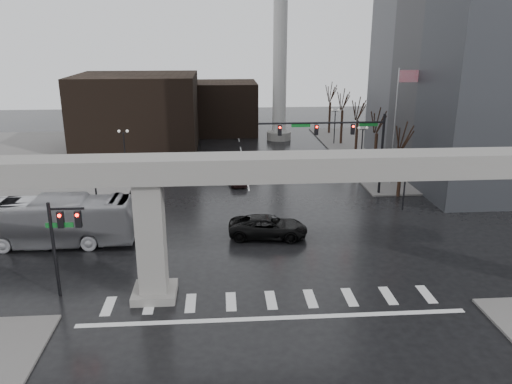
# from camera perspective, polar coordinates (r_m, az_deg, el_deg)

# --- Properties ---
(ground) EXTENTS (160.00, 160.00, 0.00)m
(ground) POSITION_cam_1_polar(r_m,az_deg,el_deg) (31.51, 1.53, -11.34)
(ground) COLOR black
(ground) RESTS_ON ground
(sidewalk_ne) EXTENTS (28.00, 36.00, 0.15)m
(sidewalk_ne) POSITION_cam_1_polar(r_m,az_deg,el_deg) (71.29, 19.83, 4.34)
(sidewalk_ne) COLOR #605E5C
(sidewalk_ne) RESTS_ON ground
(sidewalk_nw) EXTENTS (28.00, 36.00, 0.15)m
(sidewalk_nw) POSITION_cam_1_polar(r_m,az_deg,el_deg) (69.19, -23.69, 3.51)
(sidewalk_nw) COLOR #605E5C
(sidewalk_nw) RESTS_ON ground
(elevated_guideway) EXTENTS (48.00, 2.60, 8.70)m
(elevated_guideway) POSITION_cam_1_polar(r_m,az_deg,el_deg) (28.95, 4.13, 0.77)
(elevated_guideway) COLOR gray
(elevated_guideway) RESTS_ON ground
(building_far_left) EXTENTS (16.00, 14.00, 10.00)m
(building_far_left) POSITION_cam_1_polar(r_m,az_deg,el_deg) (71.04, -13.37, 8.92)
(building_far_left) COLOR black
(building_far_left) RESTS_ON ground
(building_far_mid) EXTENTS (10.00, 10.00, 8.00)m
(building_far_mid) POSITION_cam_1_polar(r_m,az_deg,el_deg) (80.20, -3.62, 9.60)
(building_far_mid) COLOR black
(building_far_mid) RESTS_ON ground
(smokestack) EXTENTS (3.60, 3.60, 30.00)m
(smokestack) POSITION_cam_1_polar(r_m,az_deg,el_deg) (73.95, 2.77, 16.20)
(smokestack) COLOR #B9B8B5
(smokestack) RESTS_ON ground
(signal_mast_arm) EXTENTS (12.12, 0.43, 8.00)m
(signal_mast_arm) POSITION_cam_1_polar(r_m,az_deg,el_deg) (48.62, 10.02, 6.22)
(signal_mast_arm) COLOR black
(signal_mast_arm) RESTS_ON ground
(signal_left_pole) EXTENTS (2.30, 0.30, 6.00)m
(signal_left_pole) POSITION_cam_1_polar(r_m,az_deg,el_deg) (31.51, -21.34, -4.44)
(signal_left_pole) COLOR black
(signal_left_pole) RESTS_ON ground
(flagpole_assembly) EXTENTS (2.06, 0.12, 12.00)m
(flagpole_assembly) POSITION_cam_1_polar(r_m,az_deg,el_deg) (53.19, 15.96, 8.66)
(flagpole_assembly) COLOR silver
(flagpole_assembly) RESTS_ON ground
(lamp_right_0) EXTENTS (1.22, 0.32, 5.11)m
(lamp_right_0) POSITION_cam_1_polar(r_m,az_deg,el_deg) (46.05, 16.75, 2.08)
(lamp_right_0) COLOR black
(lamp_right_0) RESTS_ON ground
(lamp_right_1) EXTENTS (1.22, 0.32, 5.11)m
(lamp_right_1) POSITION_cam_1_polar(r_m,az_deg,el_deg) (58.95, 12.04, 5.77)
(lamp_right_1) COLOR black
(lamp_right_1) RESTS_ON ground
(lamp_right_2) EXTENTS (1.22, 0.32, 5.11)m
(lamp_right_2) POSITION_cam_1_polar(r_m,az_deg,el_deg) (72.27, 9.01, 8.10)
(lamp_right_2) COLOR black
(lamp_right_2) RESTS_ON ground
(lamp_left_0) EXTENTS (1.22, 0.32, 5.11)m
(lamp_left_0) POSITION_cam_1_polar(r_m,az_deg,el_deg) (44.35, -17.95, 1.38)
(lamp_left_0) COLOR black
(lamp_left_0) RESTS_ON ground
(lamp_left_1) EXTENTS (1.22, 0.32, 5.11)m
(lamp_left_1) POSITION_cam_1_polar(r_m,az_deg,el_deg) (57.64, -14.84, 5.30)
(lamp_left_1) COLOR black
(lamp_left_1) RESTS_ON ground
(lamp_left_2) EXTENTS (1.22, 0.32, 5.11)m
(lamp_left_2) POSITION_cam_1_polar(r_m,az_deg,el_deg) (71.20, -12.88, 7.73)
(lamp_left_2) COLOR black
(lamp_left_2) RESTS_ON ground
(tree_right_0) EXTENTS (1.09, 1.58, 7.50)m
(tree_right_0) POSITION_cam_1_polar(r_m,az_deg,el_deg) (50.21, 16.20, 2.58)
(tree_right_0) COLOR black
(tree_right_0) RESTS_ON ground
(tree_right_1) EXTENTS (1.09, 1.61, 7.67)m
(tree_right_1) POSITION_cam_1_polar(r_m,az_deg,el_deg) (57.53, 13.52, 4.74)
(tree_right_1) COLOR black
(tree_right_1) RESTS_ON ground
(tree_right_2) EXTENTS (1.10, 1.63, 7.85)m
(tree_right_2) POSITION_cam_1_polar(r_m,az_deg,el_deg) (65.01, 11.44, 6.40)
(tree_right_2) COLOR black
(tree_right_2) RESTS_ON ground
(tree_right_3) EXTENTS (1.11, 1.66, 8.02)m
(tree_right_3) POSITION_cam_1_polar(r_m,az_deg,el_deg) (72.61, 9.79, 7.71)
(tree_right_3) COLOR black
(tree_right_3) RESTS_ON ground
(tree_right_4) EXTENTS (1.12, 1.69, 8.19)m
(tree_right_4) POSITION_cam_1_polar(r_m,az_deg,el_deg) (80.28, 8.44, 8.76)
(tree_right_4) COLOR black
(tree_right_4) RESTS_ON ground
(pickup_truck) EXTENTS (6.42, 3.54, 1.70)m
(pickup_truck) POSITION_cam_1_polar(r_m,az_deg,el_deg) (39.05, 1.39, -4.00)
(pickup_truck) COLOR black
(pickup_truck) RESTS_ON ground
(city_bus) EXTENTS (13.46, 3.26, 3.74)m
(city_bus) POSITION_cam_1_polar(r_m,az_deg,el_deg) (40.55, -23.11, -3.10)
(city_bus) COLOR #A4A3A8
(city_bus) RESTS_ON ground
(far_car) EXTENTS (2.15, 4.29, 1.40)m
(far_car) POSITION_cam_1_polar(r_m,az_deg,el_deg) (52.66, -2.17, 1.62)
(far_car) COLOR black
(far_car) RESTS_ON ground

